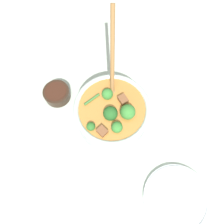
# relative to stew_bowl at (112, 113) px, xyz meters

# --- Properties ---
(ground_plane) EXTENTS (4.00, 4.00, 0.00)m
(ground_plane) POSITION_rel_stew_bowl_xyz_m (-0.00, -0.00, -0.06)
(ground_plane) COLOR #ADBCAD
(stew_bowl) EXTENTS (0.22, 0.31, 0.29)m
(stew_bowl) POSITION_rel_stew_bowl_xyz_m (0.00, 0.00, 0.00)
(stew_bowl) COLOR #B2C6BC
(stew_bowl) RESTS_ON ground_plane
(condiment_bowl) EXTENTS (0.09, 0.09, 0.04)m
(condiment_bowl) POSITION_rel_stew_bowl_xyz_m (-0.20, 0.04, -0.04)
(condiment_bowl) COLOR black
(condiment_bowl) RESTS_ON ground_plane
(empty_plate) EXTENTS (0.19, 0.19, 0.02)m
(empty_plate) POSITION_rel_stew_bowl_xyz_m (0.23, -0.20, -0.05)
(empty_plate) COLOR white
(empty_plate) RESTS_ON ground_plane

